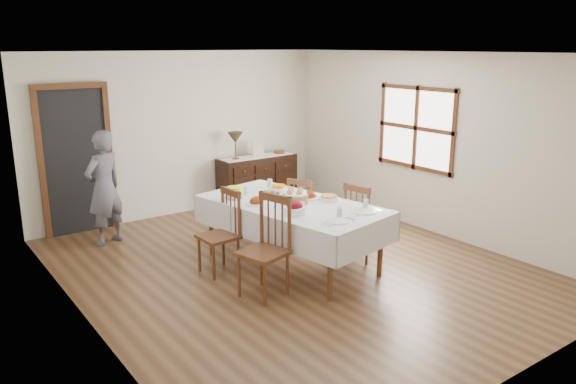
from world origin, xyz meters
TOP-DOWN VIEW (x-y plane):
  - ground at (0.00, 0.00)m, footprint 6.00×6.00m
  - room_shell at (-0.15, 0.42)m, footprint 5.02×6.02m
  - dining_table at (0.04, 0.08)m, footprint 1.62×2.53m
  - chair_left_near at (-0.69, -0.45)m, footprint 0.57×0.57m
  - chair_left_far at (-0.76, 0.41)m, footprint 0.44×0.44m
  - chair_right_near at (0.89, -0.29)m, footprint 0.49×0.49m
  - chair_right_far at (0.71, 0.73)m, footprint 0.52×0.52m
  - sideboard at (1.24, 2.72)m, footprint 1.39×0.51m
  - person at (-1.56, 2.23)m, footprint 0.62×0.52m
  - bread_basket at (0.07, 0.05)m, footprint 0.32×0.32m
  - egg_basket at (-0.01, 0.46)m, footprint 0.23×0.23m
  - ham_platter_a at (-0.32, 0.30)m, footprint 0.29×0.29m
  - ham_platter_b at (0.36, 0.13)m, footprint 0.28×0.28m
  - beet_bowl at (-0.21, -0.32)m, footprint 0.26×0.26m
  - carrot_bowl at (0.24, 0.64)m, footprint 0.22×0.22m
  - pineapple_bowl at (-0.41, 0.68)m, footprint 0.24×0.24m
  - casserole_dish at (0.48, -0.10)m, footprint 0.24×0.24m
  - butter_dish at (-0.03, -0.14)m, footprint 0.15×0.11m
  - setting_left at (0.05, -0.78)m, footprint 0.44×0.31m
  - setting_right at (0.55, -0.69)m, footprint 0.44×0.31m
  - glass_far_a at (-0.22, 0.73)m, footprint 0.06×0.06m
  - glass_far_b at (0.28, 0.91)m, footprint 0.07×0.07m
  - runner at (1.23, 2.69)m, footprint 1.30×0.35m
  - table_lamp at (0.81, 2.70)m, footprint 0.26×0.26m
  - picture_frame at (1.25, 2.70)m, footprint 0.22×0.08m
  - deco_bowl at (1.69, 2.70)m, footprint 0.20×0.20m

SIDE VIEW (x-z plane):
  - ground at x=0.00m, z-range 0.00..0.00m
  - sideboard at x=1.24m, z-range 0.00..0.83m
  - chair_right_far at x=0.71m, z-range 0.01..0.91m
  - chair_right_near at x=0.89m, z-range 0.01..1.01m
  - chair_left_far at x=-0.76m, z-range 0.01..1.03m
  - chair_left_near at x=-0.69m, z-range 0.01..1.12m
  - dining_table at x=0.04m, z-range 0.31..1.12m
  - setting_left at x=0.05m, z-range 0.78..0.88m
  - setting_right at x=0.55m, z-range 0.78..0.88m
  - runner at x=1.23m, z-range 0.83..0.84m
  - ham_platter_a at x=-0.32m, z-range 0.78..0.89m
  - ham_platter_b at x=0.36m, z-range 0.78..0.90m
  - casserole_dish at x=0.48m, z-range 0.81..0.87m
  - butter_dish at x=-0.03m, z-range 0.81..0.88m
  - egg_basket at x=-0.01m, z-range 0.79..0.90m
  - carrot_bowl at x=0.24m, z-range 0.80..0.89m
  - person at x=-1.56m, z-range 0.00..1.69m
  - glass_far_a at x=-0.22m, z-range 0.81..0.91m
  - deco_bowl at x=1.69m, z-range 0.83..0.89m
  - glass_far_b at x=0.28m, z-range 0.81..0.92m
  - beet_bowl at x=-0.21m, z-range 0.79..0.96m
  - pineapple_bowl at x=-0.41m, z-range 0.80..0.95m
  - bread_basket at x=0.07m, z-range 0.79..0.98m
  - picture_frame at x=1.25m, z-range 0.83..1.11m
  - table_lamp at x=0.81m, z-range 0.96..1.42m
  - room_shell at x=-0.15m, z-range 0.32..2.97m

